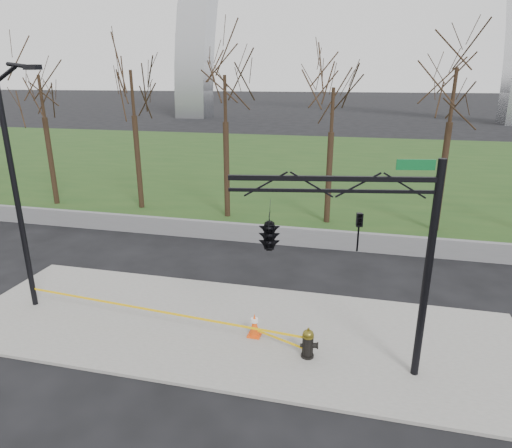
% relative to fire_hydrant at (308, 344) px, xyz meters
% --- Properties ---
extents(ground, '(500.00, 500.00, 0.00)m').
position_rel_fire_hydrant_xyz_m(ground, '(-2.59, 1.03, -0.53)').
color(ground, black).
rests_on(ground, ground).
extents(sidewalk, '(18.00, 6.00, 0.10)m').
position_rel_fire_hydrant_xyz_m(sidewalk, '(-2.59, 1.03, -0.48)').
color(sidewalk, gray).
rests_on(sidewalk, ground).
extents(grass_strip, '(120.00, 40.00, 0.06)m').
position_rel_fire_hydrant_xyz_m(grass_strip, '(-2.59, 31.03, -0.50)').
color(grass_strip, '#1E3D16').
rests_on(grass_strip, ground).
extents(guardrail, '(60.00, 0.30, 0.90)m').
position_rel_fire_hydrant_xyz_m(guardrail, '(-2.59, 9.03, -0.08)').
color(guardrail, '#59595B').
rests_on(guardrail, ground).
extents(tree_row, '(44.31, 4.00, 9.06)m').
position_rel_fire_hydrant_xyz_m(tree_row, '(-3.43, 13.03, 4.00)').
color(tree_row, black).
rests_on(tree_row, ground).
extents(fire_hydrant, '(0.58, 0.38, 0.93)m').
position_rel_fire_hydrant_xyz_m(fire_hydrant, '(0.00, 0.00, 0.00)').
color(fire_hydrant, black).
rests_on(fire_hydrant, sidewalk).
extents(traffic_cone, '(0.41, 0.41, 0.78)m').
position_rel_fire_hydrant_xyz_m(traffic_cone, '(-1.76, 0.70, -0.04)').
color(traffic_cone, '#F1490C').
rests_on(traffic_cone, sidewalk).
extents(street_light, '(2.30, 0.96, 8.21)m').
position_rel_fire_hydrant_xyz_m(street_light, '(-9.63, 0.78, 4.17)').
color(street_light, black).
rests_on(street_light, ground).
extents(traffic_signal_mast, '(5.03, 2.54, 6.00)m').
position_rel_fire_hydrant_xyz_m(traffic_signal_mast, '(-0.26, -0.68, 3.62)').
color(traffic_signal_mast, black).
rests_on(traffic_signal_mast, ground).
extents(caution_tape, '(9.84, 0.86, 0.47)m').
position_rel_fire_hydrant_xyz_m(caution_tape, '(-4.28, 0.41, 0.12)').
color(caution_tape, yellow).
rests_on(caution_tape, ground).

